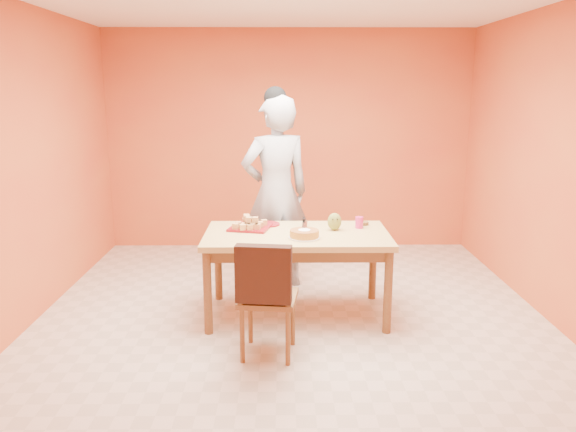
{
  "coord_description": "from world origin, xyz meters",
  "views": [
    {
      "loc": [
        -0.08,
        -4.52,
        1.99
      ],
      "look_at": [
        -0.03,
        0.3,
        0.89
      ],
      "focal_mm": 35.0,
      "sensor_mm": 36.0,
      "label": 1
    }
  ],
  "objects_px": {
    "person": "(276,193)",
    "dining_chair": "(268,296)",
    "red_dinner_plate": "(268,224)",
    "checker_tin": "(363,223)",
    "dining_table": "(297,243)",
    "egg_ornament": "(335,222)",
    "magenta_glass": "(359,222)",
    "pastry_platter": "(250,227)",
    "sponge_cake": "(304,234)"
  },
  "relations": [
    {
      "from": "person",
      "to": "dining_chair",
      "type": "bearing_deg",
      "value": 68.56
    },
    {
      "from": "red_dinner_plate",
      "to": "checker_tin",
      "type": "bearing_deg",
      "value": -0.51
    },
    {
      "from": "dining_table",
      "to": "egg_ornament",
      "type": "xyz_separation_m",
      "value": [
        0.34,
        0.09,
        0.17
      ]
    },
    {
      "from": "red_dinner_plate",
      "to": "egg_ornament",
      "type": "xyz_separation_m",
      "value": [
        0.6,
        -0.2,
        0.07
      ]
    },
    {
      "from": "magenta_glass",
      "to": "egg_ornament",
      "type": "bearing_deg",
      "value": -161.9
    },
    {
      "from": "person",
      "to": "checker_tin",
      "type": "relative_size",
      "value": 20.46
    },
    {
      "from": "egg_ornament",
      "to": "checker_tin",
      "type": "xyz_separation_m",
      "value": [
        0.29,
        0.19,
        -0.06
      ]
    },
    {
      "from": "person",
      "to": "red_dinner_plate",
      "type": "distance_m",
      "value": 0.53
    },
    {
      "from": "pastry_platter",
      "to": "red_dinner_plate",
      "type": "height_order",
      "value": "pastry_platter"
    },
    {
      "from": "person",
      "to": "pastry_platter",
      "type": "bearing_deg",
      "value": 50.25
    },
    {
      "from": "magenta_glass",
      "to": "person",
      "type": "bearing_deg",
      "value": 141.26
    },
    {
      "from": "person",
      "to": "pastry_platter",
      "type": "distance_m",
      "value": 0.68
    },
    {
      "from": "dining_chair",
      "to": "red_dinner_plate",
      "type": "height_order",
      "value": "dining_chair"
    },
    {
      "from": "sponge_cake",
      "to": "egg_ornament",
      "type": "height_order",
      "value": "egg_ornament"
    },
    {
      "from": "dining_table",
      "to": "checker_tin",
      "type": "height_order",
      "value": "checker_tin"
    },
    {
      "from": "pastry_platter",
      "to": "person",
      "type": "bearing_deg",
      "value": 70.08
    },
    {
      "from": "dining_table",
      "to": "sponge_cake",
      "type": "relative_size",
      "value": 6.49
    },
    {
      "from": "dining_chair",
      "to": "egg_ornament",
      "type": "bearing_deg",
      "value": 63.81
    },
    {
      "from": "sponge_cake",
      "to": "magenta_glass",
      "type": "height_order",
      "value": "magenta_glass"
    },
    {
      "from": "pastry_platter",
      "to": "checker_tin",
      "type": "bearing_deg",
      "value": 6.92
    },
    {
      "from": "dining_table",
      "to": "red_dinner_plate",
      "type": "xyz_separation_m",
      "value": [
        -0.26,
        0.29,
        0.1
      ]
    },
    {
      "from": "egg_ornament",
      "to": "person",
      "type": "bearing_deg",
      "value": 137.58
    },
    {
      "from": "red_dinner_plate",
      "to": "sponge_cake",
      "type": "relative_size",
      "value": 0.92
    },
    {
      "from": "person",
      "to": "red_dinner_plate",
      "type": "bearing_deg",
      "value": 61.82
    },
    {
      "from": "checker_tin",
      "to": "sponge_cake",
      "type": "bearing_deg",
      "value": -140.53
    },
    {
      "from": "egg_ornament",
      "to": "magenta_glass",
      "type": "relative_size",
      "value": 1.52
    },
    {
      "from": "egg_ornament",
      "to": "red_dinner_plate",
      "type": "bearing_deg",
      "value": 171.34
    },
    {
      "from": "dining_table",
      "to": "dining_chair",
      "type": "xyz_separation_m",
      "value": [
        -0.23,
        -0.78,
        -0.19
      ]
    },
    {
      "from": "magenta_glass",
      "to": "red_dinner_plate",
      "type": "bearing_deg",
      "value": 171.37
    },
    {
      "from": "sponge_cake",
      "to": "person",
      "type": "bearing_deg",
      "value": 104.65
    },
    {
      "from": "dining_chair",
      "to": "magenta_glass",
      "type": "xyz_separation_m",
      "value": [
        0.8,
        0.94,
        0.34
      ]
    },
    {
      "from": "red_dinner_plate",
      "to": "sponge_cake",
      "type": "distance_m",
      "value": 0.57
    },
    {
      "from": "dining_chair",
      "to": "sponge_cake",
      "type": "distance_m",
      "value": 0.74
    },
    {
      "from": "person",
      "to": "egg_ornament",
      "type": "relative_size",
      "value": 12.44
    },
    {
      "from": "dining_chair",
      "to": "pastry_platter",
      "type": "height_order",
      "value": "dining_chair"
    },
    {
      "from": "pastry_platter",
      "to": "egg_ornament",
      "type": "relative_size",
      "value": 2.21
    },
    {
      "from": "red_dinner_plate",
      "to": "magenta_glass",
      "type": "distance_m",
      "value": 0.84
    },
    {
      "from": "egg_ornament",
      "to": "checker_tin",
      "type": "bearing_deg",
      "value": 43.92
    },
    {
      "from": "magenta_glass",
      "to": "checker_tin",
      "type": "bearing_deg",
      "value": 64.57
    },
    {
      "from": "pastry_platter",
      "to": "magenta_glass",
      "type": "xyz_separation_m",
      "value": [
        0.98,
        0.01,
        0.04
      ]
    },
    {
      "from": "dining_chair",
      "to": "person",
      "type": "xyz_separation_m",
      "value": [
        0.04,
        1.55,
        0.49
      ]
    },
    {
      "from": "dining_table",
      "to": "magenta_glass",
      "type": "xyz_separation_m",
      "value": [
        0.57,
        0.17,
        0.15
      ]
    },
    {
      "from": "sponge_cake",
      "to": "checker_tin",
      "type": "height_order",
      "value": "sponge_cake"
    },
    {
      "from": "person",
      "to": "pastry_platter",
      "type": "relative_size",
      "value": 5.64
    },
    {
      "from": "egg_ornament",
      "to": "magenta_glass",
      "type": "bearing_deg",
      "value": 28.01
    },
    {
      "from": "pastry_platter",
      "to": "sponge_cake",
      "type": "height_order",
      "value": "sponge_cake"
    },
    {
      "from": "person",
      "to": "pastry_platter",
      "type": "height_order",
      "value": "person"
    },
    {
      "from": "dining_table",
      "to": "egg_ornament",
      "type": "relative_size",
      "value": 10.32
    },
    {
      "from": "dining_table",
      "to": "pastry_platter",
      "type": "bearing_deg",
      "value": 158.93
    },
    {
      "from": "dining_chair",
      "to": "person",
      "type": "bearing_deg",
      "value": 95.52
    }
  ]
}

